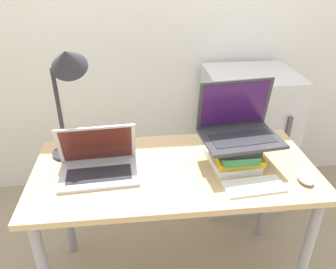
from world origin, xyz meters
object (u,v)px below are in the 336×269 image
(laptop_left, at_px, (99,164))
(mini_fridge, at_px, (244,139))
(wireless_keyboard, at_px, (254,186))
(mouse, at_px, (306,179))
(book_stack, at_px, (234,152))
(laptop_on_books, at_px, (239,127))
(desk_lamp, at_px, (67,73))

(laptop_left, bearing_deg, mini_fridge, 35.84)
(mini_fridge, bearing_deg, wireless_keyboard, -107.03)
(mouse, bearing_deg, book_stack, 147.60)
(laptop_on_books, xyz_separation_m, mouse, (0.26, -0.20, -0.17))
(book_stack, distance_m, desk_lamp, 0.84)
(laptop_on_books, bearing_deg, wireless_keyboard, -84.36)
(book_stack, xyz_separation_m, wireless_keyboard, (0.04, -0.19, -0.06))
(wireless_keyboard, bearing_deg, mini_fridge, 72.97)
(book_stack, bearing_deg, wireless_keyboard, -78.60)
(desk_lamp, height_order, mini_fridge, desk_lamp)
(mouse, relative_size, mini_fridge, 0.10)
(mouse, height_order, desk_lamp, desk_lamp)
(laptop_on_books, bearing_deg, book_stack, -128.47)
(laptop_left, bearing_deg, wireless_keyboard, -15.44)
(wireless_keyboard, height_order, desk_lamp, desk_lamp)
(laptop_on_books, distance_m, wireless_keyboard, 0.28)
(mini_fridge, bearing_deg, laptop_left, -144.16)
(laptop_on_books, xyz_separation_m, desk_lamp, (-0.76, 0.11, 0.25))
(book_stack, relative_size, wireless_keyboard, 1.00)
(laptop_on_books, distance_m, mini_fridge, 0.84)
(laptop_on_books, relative_size, mouse, 3.93)
(book_stack, bearing_deg, laptop_on_books, 51.53)
(desk_lamp, distance_m, mini_fridge, 1.37)
(laptop_left, relative_size, book_stack, 1.35)
(book_stack, relative_size, laptop_on_books, 0.72)
(laptop_on_books, xyz_separation_m, mini_fridge, (0.29, 0.65, -0.45))
(laptop_on_books, relative_size, wireless_keyboard, 1.40)
(laptop_left, relative_size, mouse, 3.79)
(laptop_left, height_order, laptop_on_books, laptop_on_books)
(laptop_left, bearing_deg, mouse, -10.52)
(book_stack, distance_m, mouse, 0.34)
(wireless_keyboard, distance_m, mini_fridge, 0.94)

